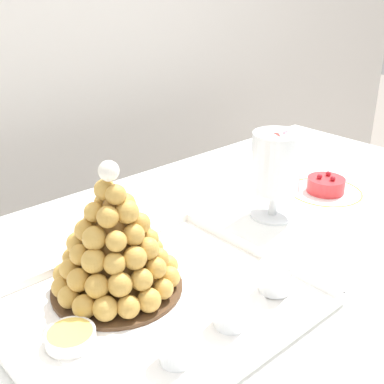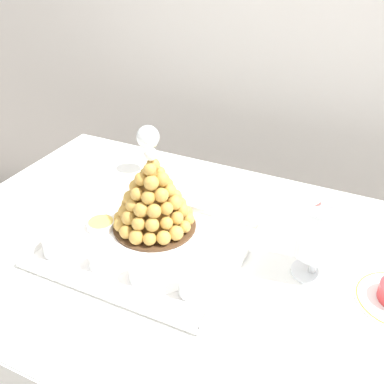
{
  "view_description": "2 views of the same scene",
  "coord_description": "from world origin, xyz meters",
  "px_view_note": "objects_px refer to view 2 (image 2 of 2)",
  "views": [
    {
      "loc": [
        -0.68,
        -0.63,
        1.36
      ],
      "look_at": [
        -0.07,
        0.05,
        0.94
      ],
      "focal_mm": 46.48,
      "sensor_mm": 36.0,
      "label": 1
    },
    {
      "loc": [
        0.3,
        -0.87,
        1.59
      ],
      "look_at": [
        -0.15,
        0.05,
        0.95
      ],
      "focal_mm": 41.93,
      "sensor_mm": 36.0,
      "label": 2
    }
  ],
  "objects_px": {
    "serving_tray": "(146,247)",
    "macaron_goblet": "(319,230)",
    "dessert_cup_left": "(55,245)",
    "creme_brulee_ramekin": "(101,224)",
    "dessert_cup_centre": "(140,272)",
    "croquembouche": "(153,199)",
    "dessert_cup_mid_right": "(191,284)",
    "dessert_cup_mid_left": "(99,259)",
    "wine_glass": "(148,138)"
  },
  "relations": [
    {
      "from": "serving_tray",
      "to": "macaron_goblet",
      "type": "relative_size",
      "value": 2.37
    },
    {
      "from": "dessert_cup_left",
      "to": "creme_brulee_ramekin",
      "type": "relative_size",
      "value": 0.77
    },
    {
      "from": "serving_tray",
      "to": "macaron_goblet",
      "type": "height_order",
      "value": "macaron_goblet"
    },
    {
      "from": "dessert_cup_centre",
      "to": "macaron_goblet",
      "type": "bearing_deg",
      "value": 30.22
    },
    {
      "from": "serving_tray",
      "to": "dessert_cup_centre",
      "type": "distance_m",
      "value": 0.14
    },
    {
      "from": "macaron_goblet",
      "to": "croquembouche",
      "type": "bearing_deg",
      "value": -178.96
    },
    {
      "from": "dessert_cup_centre",
      "to": "dessert_cup_mid_right",
      "type": "relative_size",
      "value": 0.95
    },
    {
      "from": "serving_tray",
      "to": "dessert_cup_left",
      "type": "height_order",
      "value": "dessert_cup_left"
    },
    {
      "from": "dessert_cup_mid_right",
      "to": "serving_tray",
      "type": "bearing_deg",
      "value": 150.17
    },
    {
      "from": "dessert_cup_mid_left",
      "to": "dessert_cup_centre",
      "type": "xyz_separation_m",
      "value": [
        0.12,
        0.0,
        0.0
      ]
    },
    {
      "from": "croquembouche",
      "to": "dessert_cup_mid_left",
      "type": "bearing_deg",
      "value": -100.28
    },
    {
      "from": "croquembouche",
      "to": "creme_brulee_ramekin",
      "type": "distance_m",
      "value": 0.18
    },
    {
      "from": "dessert_cup_mid_left",
      "to": "macaron_goblet",
      "type": "height_order",
      "value": "macaron_goblet"
    },
    {
      "from": "dessert_cup_mid_right",
      "to": "creme_brulee_ramekin",
      "type": "height_order",
      "value": "dessert_cup_mid_right"
    },
    {
      "from": "croquembouche",
      "to": "dessert_cup_mid_right",
      "type": "xyz_separation_m",
      "value": [
        0.22,
        -0.2,
        -0.07
      ]
    },
    {
      "from": "dessert_cup_mid_right",
      "to": "macaron_goblet",
      "type": "distance_m",
      "value": 0.34
    },
    {
      "from": "serving_tray",
      "to": "croquembouche",
      "type": "relative_size",
      "value": 2.08
    },
    {
      "from": "serving_tray",
      "to": "dessert_cup_mid_right",
      "type": "bearing_deg",
      "value": -29.83
    },
    {
      "from": "dessert_cup_mid_left",
      "to": "macaron_goblet",
      "type": "distance_m",
      "value": 0.56
    },
    {
      "from": "croquembouche",
      "to": "dessert_cup_centre",
      "type": "height_order",
      "value": "croquembouche"
    },
    {
      "from": "dessert_cup_mid_right",
      "to": "macaron_goblet",
      "type": "relative_size",
      "value": 0.27
    },
    {
      "from": "croquembouche",
      "to": "dessert_cup_left",
      "type": "xyz_separation_m",
      "value": [
        -0.18,
        -0.22,
        -0.07
      ]
    },
    {
      "from": "croquembouche",
      "to": "dessert_cup_mid_left",
      "type": "distance_m",
      "value": 0.23
    },
    {
      "from": "dessert_cup_left",
      "to": "macaron_goblet",
      "type": "height_order",
      "value": "macaron_goblet"
    },
    {
      "from": "dessert_cup_centre",
      "to": "macaron_goblet",
      "type": "relative_size",
      "value": 0.25
    },
    {
      "from": "croquembouche",
      "to": "creme_brulee_ramekin",
      "type": "height_order",
      "value": "croquembouche"
    },
    {
      "from": "croquembouche",
      "to": "dessert_cup_centre",
      "type": "bearing_deg",
      "value": -68.72
    },
    {
      "from": "serving_tray",
      "to": "wine_glass",
      "type": "relative_size",
      "value": 3.02
    },
    {
      "from": "dessert_cup_mid_left",
      "to": "wine_glass",
      "type": "relative_size",
      "value": 0.3
    },
    {
      "from": "creme_brulee_ramekin",
      "to": "macaron_goblet",
      "type": "bearing_deg",
      "value": 7.6
    },
    {
      "from": "dessert_cup_mid_left",
      "to": "creme_brulee_ramekin",
      "type": "bearing_deg",
      "value": 124.53
    },
    {
      "from": "dessert_cup_left",
      "to": "dessert_cup_mid_left",
      "type": "distance_m",
      "value": 0.14
    },
    {
      "from": "croquembouche",
      "to": "macaron_goblet",
      "type": "xyz_separation_m",
      "value": [
        0.46,
        0.01,
        0.03
      ]
    },
    {
      "from": "creme_brulee_ramekin",
      "to": "wine_glass",
      "type": "distance_m",
      "value": 0.39
    },
    {
      "from": "serving_tray",
      "to": "dessert_cup_mid_right",
      "type": "height_order",
      "value": "dessert_cup_mid_right"
    },
    {
      "from": "dessert_cup_mid_right",
      "to": "wine_glass",
      "type": "distance_m",
      "value": 0.65
    },
    {
      "from": "dessert_cup_centre",
      "to": "creme_brulee_ramekin",
      "type": "bearing_deg",
      "value": 147.5
    },
    {
      "from": "dessert_cup_mid_right",
      "to": "creme_brulee_ramekin",
      "type": "xyz_separation_m",
      "value": [
        -0.35,
        0.13,
        -0.02
      ]
    },
    {
      "from": "dessert_cup_left",
      "to": "dessert_cup_centre",
      "type": "relative_size",
      "value": 1.11
    },
    {
      "from": "dessert_cup_left",
      "to": "wine_glass",
      "type": "xyz_separation_m",
      "value": [
        -0.01,
        0.52,
        0.1
      ]
    },
    {
      "from": "dessert_cup_left",
      "to": "creme_brulee_ramekin",
      "type": "height_order",
      "value": "dessert_cup_left"
    },
    {
      "from": "dessert_cup_mid_left",
      "to": "creme_brulee_ramekin",
      "type": "xyz_separation_m",
      "value": [
        -0.1,
        0.14,
        -0.01
      ]
    },
    {
      "from": "dessert_cup_left",
      "to": "dessert_cup_mid_right",
      "type": "xyz_separation_m",
      "value": [
        0.4,
        0.02,
        0.0
      ]
    },
    {
      "from": "croquembouche",
      "to": "wine_glass",
      "type": "xyz_separation_m",
      "value": [
        -0.19,
        0.3,
        0.03
      ]
    },
    {
      "from": "croquembouche",
      "to": "dessert_cup_left",
      "type": "height_order",
      "value": "croquembouche"
    },
    {
      "from": "dessert_cup_centre",
      "to": "dessert_cup_mid_right",
      "type": "xyz_separation_m",
      "value": [
        0.13,
        0.01,
        0.0
      ]
    },
    {
      "from": "dessert_cup_centre",
      "to": "dessert_cup_mid_right",
      "type": "distance_m",
      "value": 0.13
    },
    {
      "from": "dessert_cup_mid_right",
      "to": "dessert_cup_mid_left",
      "type": "bearing_deg",
      "value": -176.33
    },
    {
      "from": "dessert_cup_mid_left",
      "to": "dessert_cup_centre",
      "type": "relative_size",
      "value": 0.93
    },
    {
      "from": "dessert_cup_mid_right",
      "to": "macaron_goblet",
      "type": "xyz_separation_m",
      "value": [
        0.25,
        0.21,
        0.1
      ]
    }
  ]
}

